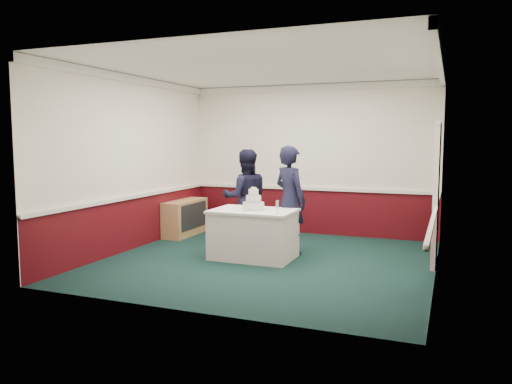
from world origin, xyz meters
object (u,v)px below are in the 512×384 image
(cake_table, at_px, (254,234))
(champagne_flute, at_px, (277,205))
(wedding_cake, at_px, (253,203))
(cake_knife, at_px, (247,211))
(person_man, at_px, (246,198))
(sideboard, at_px, (185,218))
(person_woman, at_px, (290,200))

(cake_table, bearing_deg, champagne_flute, -29.25)
(wedding_cake, xyz_separation_m, cake_knife, (-0.03, -0.20, -0.11))
(wedding_cake, bearing_deg, person_man, 119.91)
(sideboard, distance_m, champagne_flute, 3.03)
(sideboard, xyz_separation_m, cake_knife, (1.97, -1.52, 0.44))
(cake_table, distance_m, wedding_cake, 0.50)
(wedding_cake, height_order, cake_knife, wedding_cake)
(sideboard, bearing_deg, cake_knife, -37.65)
(wedding_cake, distance_m, cake_knife, 0.23)
(champagne_flute, bearing_deg, person_man, 130.98)
(cake_table, height_order, person_man, person_man)
(cake_table, relative_size, person_woman, 0.73)
(wedding_cake, bearing_deg, champagne_flute, -29.25)
(sideboard, height_order, champagne_flute, champagne_flute)
(person_man, distance_m, person_woman, 0.99)
(cake_table, relative_size, wedding_cake, 3.63)
(champagne_flute, bearing_deg, cake_table, 150.75)
(cake_knife, xyz_separation_m, person_man, (-0.47, 1.08, 0.08))
(cake_table, xyz_separation_m, champagne_flute, (0.50, -0.28, 0.53))
(cake_table, bearing_deg, wedding_cake, 90.00)
(champagne_flute, bearing_deg, sideboard, 147.37)
(cake_knife, bearing_deg, person_man, 116.09)
(wedding_cake, bearing_deg, sideboard, 146.57)
(person_man, xyz_separation_m, person_woman, (0.94, -0.32, 0.04))
(person_man, bearing_deg, sideboard, -45.71)
(sideboard, distance_m, wedding_cake, 2.46)
(champagne_flute, xyz_separation_m, person_man, (-1.00, 1.16, -0.06))
(sideboard, relative_size, wedding_cake, 3.30)
(wedding_cake, height_order, person_woman, person_woman)
(cake_knife, relative_size, person_man, 0.13)
(sideboard, bearing_deg, champagne_flute, -32.63)
(champagne_flute, height_order, person_man, person_man)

